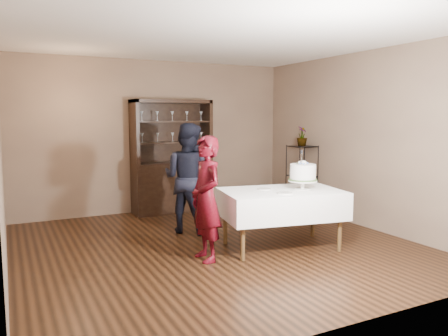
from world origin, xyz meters
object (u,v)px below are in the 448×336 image
at_px(china_hutch, 172,175).
at_px(plant_etagere, 302,176).
at_px(woman, 206,199).
at_px(man, 188,178).
at_px(potted_plant, 302,136).
at_px(cake, 303,174).
at_px(cake_table, 281,204).

height_order(china_hutch, plant_etagere, china_hutch).
height_order(china_hutch, woman, china_hutch).
bearing_deg(china_hutch, man, -100.56).
bearing_deg(potted_plant, woman, -147.77).
xyz_separation_m(woman, cake, (1.36, -0.05, 0.22)).
bearing_deg(woman, potted_plant, 120.93).
distance_m(man, potted_plant, 2.42).
height_order(plant_etagere, cake, cake).
bearing_deg(china_hutch, plant_etagere, -26.83).
xyz_separation_m(cake_table, woman, (-1.08, -0.01, 0.16)).
distance_m(china_hutch, cake, 2.90).
xyz_separation_m(cake_table, potted_plant, (1.54, 1.64, 0.78)).
height_order(cake, potted_plant, potted_plant).
height_order(plant_etagere, man, man).
xyz_separation_m(plant_etagere, woman, (-2.64, -1.66, 0.09)).
bearing_deg(cake, man, 128.51).
bearing_deg(woman, china_hutch, 167.10).
bearing_deg(plant_etagere, cake, -126.60).
bearing_deg(cake, potted_plant, 53.68).
xyz_separation_m(china_hutch, woman, (-0.56, -2.71, 0.08)).
bearing_deg(cake_table, man, 121.38).
height_order(man, cake, man).
bearing_deg(china_hutch, potted_plant, -27.20).
height_order(woman, potted_plant, potted_plant).
height_order(cake_table, man, man).
relative_size(china_hutch, potted_plant, 5.74).
bearing_deg(woman, man, 165.98).
bearing_deg(potted_plant, cake, -126.32).
xyz_separation_m(plant_etagere, man, (-2.34, -0.36, 0.16)).
bearing_deg(potted_plant, cake_table, -133.17).
bearing_deg(woman, cake_table, 89.13).
distance_m(china_hutch, potted_plant, 2.42).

